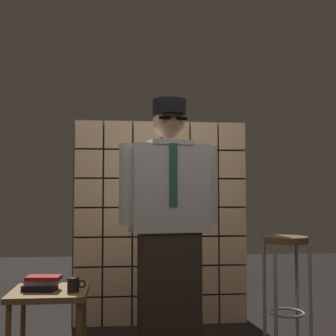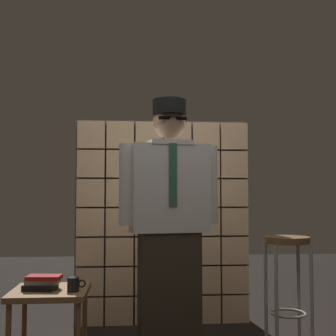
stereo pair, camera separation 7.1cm
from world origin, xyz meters
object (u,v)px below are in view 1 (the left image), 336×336
Objects in this scene: book_stack at (42,283)px; bar_stool at (286,264)px; side_table at (49,299)px; coffee_mug at (74,285)px; standing_person at (169,221)px.

bar_stool is at bearing 6.02° from book_stack.
coffee_mug reaches higher than side_table.
standing_person reaches higher than coffee_mug.
standing_person is 0.98m from book_stack.
coffee_mug is at bearing -17.90° from book_stack.
book_stack is at bearing 162.10° from coffee_mug.
bar_stool reaches higher than book_stack.
standing_person is at bearing 1.30° from book_stack.
book_stack is 2.08× the size of coffee_mug.
side_table is at bearing -174.34° from bar_stool.
standing_person is at bearing -169.53° from bar_stool.
coffee_mug is at bearing -27.01° from side_table.
bar_stool is at bearing 9.43° from coffee_mug.
side_table is 0.13m from book_stack.
coffee_mug is at bearing -170.57° from bar_stool.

